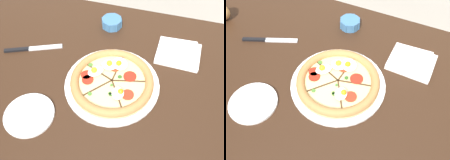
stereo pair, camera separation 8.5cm
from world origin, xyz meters
The scene contains 7 objects.
ground_plane centered at (0.00, 0.00, 0.00)m, with size 12.00×12.00×0.00m, color #3D2D23.
dining_table centered at (0.00, 0.00, 0.67)m, with size 1.44×0.99×0.76m.
pizza centered at (0.04, 0.02, 0.78)m, with size 0.35×0.35×0.05m.
ramekin_bowl centered at (-0.05, 0.34, 0.78)m, with size 0.09×0.09×0.04m.
napkin_folded centered at (0.26, 0.23, 0.77)m, with size 0.17×0.15×0.04m.
knife_main centered at (-0.33, 0.10, 0.76)m, with size 0.23×0.11×0.01m.
side_saucer centered at (-0.19, -0.18, 0.76)m, with size 0.17×0.17×0.01m.
Camera 1 is at (0.18, -0.48, 1.46)m, focal length 38.00 mm.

